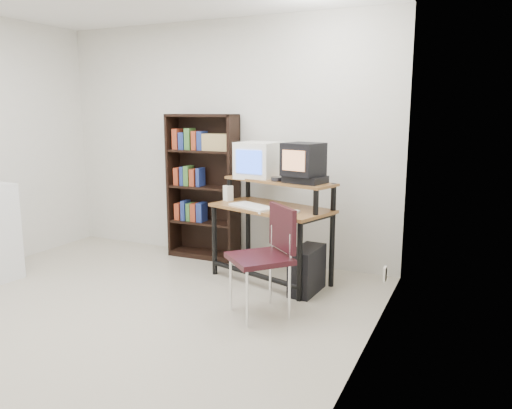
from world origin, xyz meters
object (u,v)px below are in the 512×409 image
at_px(computer_desk, 273,212).
at_px(crt_monitor, 259,160).
at_px(bookshelf, 204,184).
at_px(pc_tower, 307,270).
at_px(crt_tv, 303,159).
at_px(school_chair, 268,249).

xyz_separation_m(computer_desk, crt_monitor, (-0.24, 0.20, 0.47)).
distance_m(crt_monitor, bookshelf, 0.86).
relative_size(pc_tower, bookshelf, 0.28).
bearing_deg(crt_tv, crt_monitor, 173.25).
xyz_separation_m(crt_monitor, bookshelf, (-0.77, 0.23, -0.32)).
height_order(pc_tower, bookshelf, bookshelf).
xyz_separation_m(pc_tower, bookshelf, (-1.43, 0.61, 0.62)).
bearing_deg(pc_tower, crt_monitor, 153.39).
height_order(school_chair, bookshelf, bookshelf).
xyz_separation_m(crt_monitor, pc_tower, (0.66, -0.39, -0.94)).
xyz_separation_m(crt_tv, bookshelf, (-1.31, 0.43, -0.37)).
bearing_deg(bookshelf, crt_monitor, -16.82).
distance_m(pc_tower, bookshelf, 1.67).
distance_m(computer_desk, crt_tv, 0.60).
height_order(computer_desk, pc_tower, computer_desk).
bearing_deg(school_chair, crt_monitor, 160.68).
distance_m(crt_tv, school_chair, 1.01).
bearing_deg(pc_tower, computer_desk, 159.53).
bearing_deg(pc_tower, school_chair, -98.59).
distance_m(crt_tv, bookshelf, 1.43).
xyz_separation_m(computer_desk, bookshelf, (-1.01, 0.42, 0.15)).
bearing_deg(crt_monitor, pc_tower, -24.83).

